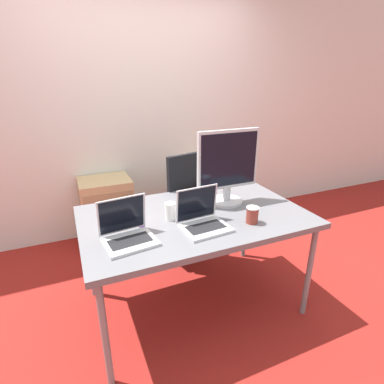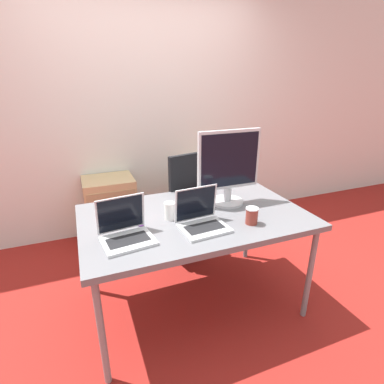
% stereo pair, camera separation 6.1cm
% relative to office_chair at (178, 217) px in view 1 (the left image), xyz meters
% --- Properties ---
extents(ground_plane, '(14.00, 14.00, 0.00)m').
position_rel_office_chair_xyz_m(ground_plane, '(-0.14, -0.72, -0.40)').
color(ground_plane, maroon).
extents(wall_back, '(10.00, 0.05, 2.60)m').
position_rel_office_chair_xyz_m(wall_back, '(-0.14, 0.75, 0.90)').
color(wall_back, silver).
rests_on(wall_back, ground_plane).
extents(desk, '(1.54, 0.95, 0.77)m').
position_rel_office_chair_xyz_m(desk, '(-0.14, -0.72, 0.33)').
color(desk, slate).
rests_on(desk, ground_plane).
extents(office_chair, '(0.58, 0.61, 1.06)m').
position_rel_office_chair_xyz_m(office_chair, '(0.00, 0.00, 0.00)').
color(office_chair, '#232326').
rests_on(office_chair, ground_plane).
extents(cabinet_left, '(0.50, 0.42, 0.70)m').
position_rel_office_chair_xyz_m(cabinet_left, '(-0.59, 0.51, -0.04)').
color(cabinet_left, tan).
rests_on(cabinet_left, ground_plane).
extents(cabinet_right, '(0.50, 0.42, 0.70)m').
position_rel_office_chair_xyz_m(cabinet_right, '(0.50, 0.51, -0.04)').
color(cabinet_right, tan).
rests_on(cabinet_right, ground_plane).
extents(laptop_left, '(0.31, 0.27, 0.25)m').
position_rel_office_chair_xyz_m(laptop_left, '(-0.17, -0.91, 0.43)').
color(laptop_left, silver).
rests_on(laptop_left, desk).
extents(laptop_right, '(0.32, 0.29, 0.25)m').
position_rel_office_chair_xyz_m(laptop_right, '(-0.64, -0.88, 0.43)').
color(laptop_right, silver).
rests_on(laptop_right, desk).
extents(monitor, '(0.48, 0.25, 0.55)m').
position_rel_office_chair_xyz_m(monitor, '(0.16, -0.62, 0.65)').
color(monitor, '#B7B7BC').
rests_on(monitor, desk).
extents(mouse, '(0.05, 0.07, 0.03)m').
position_rel_office_chair_xyz_m(mouse, '(-0.14, -0.72, 0.39)').
color(mouse, silver).
rests_on(mouse, desk).
extents(coffee_cup_white, '(0.07, 0.07, 0.12)m').
position_rel_office_chair_xyz_m(coffee_cup_white, '(-0.32, -0.72, 0.43)').
color(coffee_cup_white, white).
rests_on(coffee_cup_white, desk).
extents(coffee_cup_brown, '(0.08, 0.08, 0.11)m').
position_rel_office_chair_xyz_m(coffee_cup_brown, '(0.15, -0.98, 0.43)').
color(coffee_cup_brown, maroon).
rests_on(coffee_cup_brown, desk).
extents(scissors, '(0.04, 0.16, 0.01)m').
position_rel_office_chair_xyz_m(scissors, '(-0.53, -0.69, 0.38)').
color(scissors, '#B2B2B7').
rests_on(scissors, desk).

